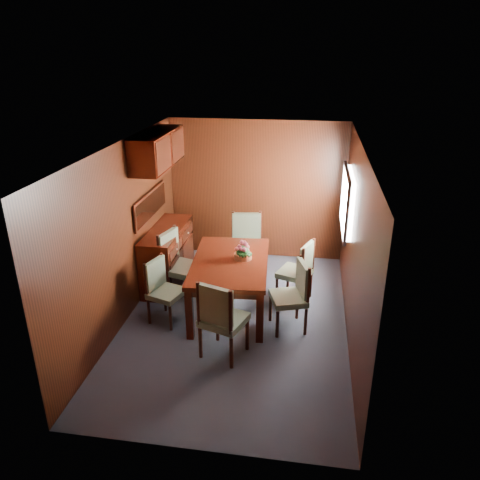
% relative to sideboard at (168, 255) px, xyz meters
% --- Properties ---
extents(ground, '(4.50, 4.50, 0.00)m').
position_rel_sideboard_xyz_m(ground, '(1.25, -1.00, -0.45)').
color(ground, '#2F3441').
rests_on(ground, ground).
extents(room_shell, '(3.06, 4.52, 2.41)m').
position_rel_sideboard_xyz_m(room_shell, '(1.15, -0.67, 1.18)').
color(room_shell, black).
rests_on(room_shell, ground).
extents(sideboard, '(0.48, 1.40, 0.90)m').
position_rel_sideboard_xyz_m(sideboard, '(0.00, 0.00, 0.00)').
color(sideboard, black).
rests_on(sideboard, ground).
extents(dining_table, '(1.15, 1.72, 0.77)m').
position_rel_sideboard_xyz_m(dining_table, '(1.13, -0.70, 0.21)').
color(dining_table, black).
rests_on(dining_table, ground).
extents(chair_left_near, '(0.52, 0.53, 0.90)m').
position_rel_sideboard_xyz_m(chair_left_near, '(0.26, -1.10, 0.05)').
color(chair_left_near, black).
rests_on(chair_left_near, ground).
extents(chair_left_far, '(0.60, 0.61, 1.05)m').
position_rel_sideboard_xyz_m(chair_left_far, '(0.27, -0.45, 0.13)').
color(chair_left_far, black).
rests_on(chair_left_far, ground).
extents(chair_right_near, '(0.56, 0.57, 0.97)m').
position_rel_sideboard_xyz_m(chair_right_near, '(2.03, -1.02, 0.09)').
color(chair_right_near, black).
rests_on(chair_right_near, ground).
extents(chair_right_far, '(0.56, 0.58, 0.95)m').
position_rel_sideboard_xyz_m(chair_right_far, '(2.08, -0.31, 0.08)').
color(chair_right_far, black).
rests_on(chair_right_far, ground).
extents(chair_head, '(0.62, 0.60, 1.04)m').
position_rel_sideboard_xyz_m(chair_head, '(1.20, -1.82, 0.12)').
color(chair_head, black).
rests_on(chair_head, ground).
extents(chair_foot, '(0.58, 0.56, 1.06)m').
position_rel_sideboard_xyz_m(chair_foot, '(1.20, 0.43, 0.14)').
color(chair_foot, black).
rests_on(chair_foot, ground).
extents(flower_centerpiece, '(0.27, 0.27, 0.27)m').
position_rel_sideboard_xyz_m(flower_centerpiece, '(1.29, -0.60, 0.45)').
color(flower_centerpiece, '#B15E36').
rests_on(flower_centerpiece, dining_table).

